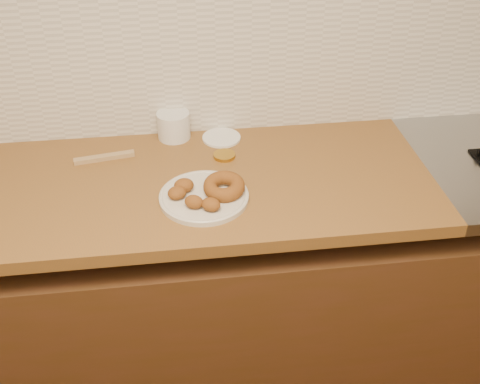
% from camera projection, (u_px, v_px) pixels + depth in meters
% --- Properties ---
extents(base_cabinet, '(3.60, 0.60, 0.77)m').
position_uv_depth(base_cabinet, '(260.00, 294.00, 1.99)').
color(base_cabinet, '#4E2B1A').
rests_on(base_cabinet, floor).
extents(butcher_block, '(2.30, 0.62, 0.04)m').
position_uv_depth(butcher_block, '(44.00, 195.00, 1.63)').
color(butcher_block, brown).
rests_on(butcher_block, base_cabinet).
extents(backsplash, '(3.60, 0.02, 0.60)m').
position_uv_depth(backsplash, '(251.00, 42.00, 1.75)').
color(backsplash, beige).
rests_on(backsplash, wall_back).
extents(donut_plate, '(0.25, 0.25, 0.01)m').
position_uv_depth(donut_plate, '(204.00, 197.00, 1.58)').
color(donut_plate, beige).
rests_on(donut_plate, butcher_block).
extents(ring_donut, '(0.13, 0.13, 0.05)m').
position_uv_depth(ring_donut, '(224.00, 186.00, 1.58)').
color(ring_donut, brown).
rests_on(ring_donut, donut_plate).
extents(fried_dough_chunks, '(0.16, 0.15, 0.04)m').
position_uv_depth(fried_dough_chunks, '(191.00, 195.00, 1.55)').
color(fried_dough_chunks, brown).
rests_on(fried_dough_chunks, donut_plate).
extents(plastic_tub, '(0.14, 0.14, 0.09)m').
position_uv_depth(plastic_tub, '(174.00, 125.00, 1.84)').
color(plastic_tub, silver).
rests_on(plastic_tub, butcher_block).
extents(tub_lid, '(0.17, 0.17, 0.01)m').
position_uv_depth(tub_lid, '(221.00, 138.00, 1.86)').
color(tub_lid, white).
rests_on(tub_lid, butcher_block).
extents(brass_jar_lid, '(0.08, 0.08, 0.01)m').
position_uv_depth(brass_jar_lid, '(224.00, 155.00, 1.76)').
color(brass_jar_lid, '#B6892A').
rests_on(brass_jar_lid, butcher_block).
extents(wooden_utensil, '(0.19, 0.05, 0.01)m').
position_uv_depth(wooden_utensil, '(104.00, 157.00, 1.75)').
color(wooden_utensil, tan).
rests_on(wooden_utensil, butcher_block).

